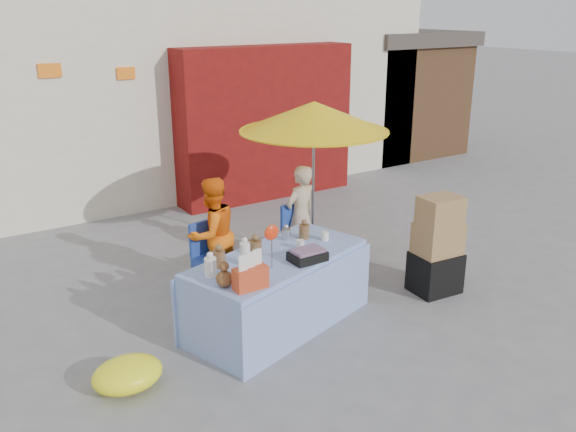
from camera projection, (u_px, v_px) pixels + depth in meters
ground at (295, 325)px, 6.47m from camera, size 80.00×80.00×0.00m
backdrop at (100, 12)px, 11.68m from camera, size 14.00×8.00×7.80m
market_table at (277, 290)px, 6.37m from camera, size 2.22×1.50×1.23m
chair_left at (219, 272)px, 7.16m from camera, size 0.57×0.56×0.85m
chair_right at (306, 250)px, 7.81m from camera, size 0.57×0.56×0.85m
vendor_orange at (212, 234)px, 7.13m from camera, size 0.76×0.65×1.37m
vendor_beige at (300, 216)px, 7.78m from camera, size 0.55×0.42×1.34m
umbrella at (314, 117)px, 7.66m from camera, size 1.90×1.90×2.09m
box_stack at (437, 249)px, 7.08m from camera, size 0.57×0.48×1.18m
tarp_bundle at (128, 374)px, 5.36m from camera, size 0.68×0.57×0.28m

